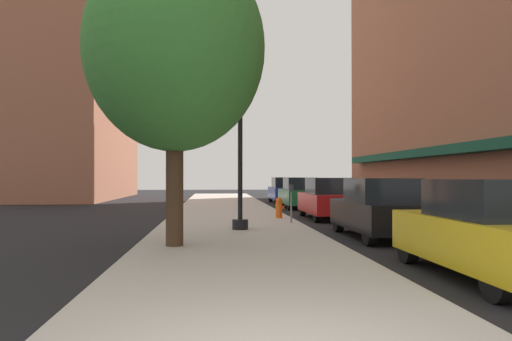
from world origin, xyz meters
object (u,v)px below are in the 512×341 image
object	(u,v)px
lamppost	(240,127)
car_yellow	(491,230)
tree_near	(175,49)
car_green	(300,193)
fire_hydrant	(279,208)
parking_meter_near	(291,199)
car_black	(380,209)
car_red	(329,199)
car_blue	(285,190)

from	to	relation	value
lamppost	car_yellow	xyz separation A→B (m)	(3.81, -7.21, -2.39)
lamppost	car_yellow	world-z (taller)	lamppost
tree_near	car_yellow	distance (m)	7.65
car_green	fire_hydrant	bearing A→B (deg)	-104.37
lamppost	car_green	xyz separation A→B (m)	(3.81, 11.93, -2.39)
parking_meter_near	tree_near	world-z (taller)	tree_near
car_yellow	car_black	xyz separation A→B (m)	(0.00, 5.72, 0.00)
car_red	car_black	bearing A→B (deg)	-91.67
fire_hydrant	car_blue	world-z (taller)	car_blue
tree_near	car_green	bearing A→B (deg)	70.43
lamppost	car_yellow	size ratio (longest dim) A/B	1.37
car_red	car_green	distance (m)	6.98
car_blue	car_black	bearing A→B (deg)	-90.72
parking_meter_near	car_green	distance (m)	10.05
fire_hydrant	car_yellow	xyz separation A→B (m)	(2.11, -11.34, 0.29)
car_black	parking_meter_near	bearing A→B (deg)	120.40
lamppost	parking_meter_near	xyz separation A→B (m)	(1.86, 2.07, -2.25)
lamppost	car_green	bearing A→B (deg)	72.29
car_blue	car_yellow	bearing A→B (deg)	-90.72
tree_near	car_red	bearing A→B (deg)	57.04
tree_near	car_yellow	world-z (taller)	tree_near
tree_near	car_yellow	bearing A→B (deg)	-33.90
fire_hydrant	car_yellow	bearing A→B (deg)	-79.43
car_black	car_green	xyz separation A→B (m)	(0.00, 13.42, 0.00)
fire_hydrant	car_black	world-z (taller)	car_black
tree_near	car_blue	bearing A→B (deg)	75.47
car_red	car_green	bearing A→B (deg)	88.33
tree_near	car_black	world-z (taller)	tree_near
car_black	car_blue	world-z (taller)	same
car_yellow	car_black	world-z (taller)	same
car_black	car_green	distance (m)	13.42
car_yellow	car_green	world-z (taller)	same
parking_meter_near	car_black	world-z (taller)	car_black
car_yellow	car_blue	bearing A→B (deg)	89.64
car_yellow	tree_near	bearing A→B (deg)	145.74
fire_hydrant	car_yellow	size ratio (longest dim) A/B	0.18
lamppost	car_yellow	bearing A→B (deg)	-62.15
lamppost	car_green	distance (m)	12.75
car_black	car_blue	size ratio (longest dim) A/B	1.00
tree_near	car_black	distance (m)	7.00
car_yellow	car_blue	xyz separation A→B (m)	(0.00, 24.87, 0.00)
lamppost	fire_hydrant	world-z (taller)	lamppost
tree_near	car_green	distance (m)	16.84
parking_meter_near	car_yellow	bearing A→B (deg)	-78.13
parking_meter_near	car_yellow	xyz separation A→B (m)	(1.95, -9.28, -0.14)
lamppost	car_black	size ratio (longest dim) A/B	1.37
tree_near	car_red	size ratio (longest dim) A/B	1.61
car_green	car_blue	size ratio (longest dim) A/B	1.00
car_black	car_red	xyz separation A→B (m)	(0.00, 6.44, 0.00)
car_black	car_red	size ratio (longest dim) A/B	1.00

